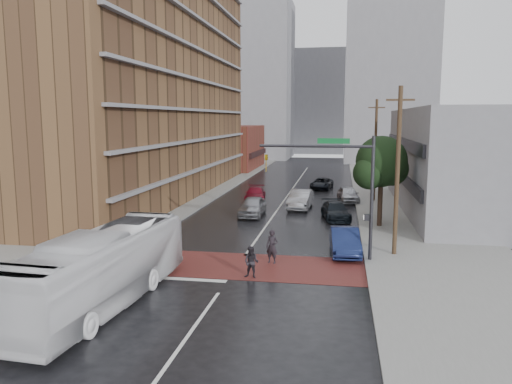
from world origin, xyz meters
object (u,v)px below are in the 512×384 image
(transit_bus, at_px, (102,269))
(car_parked_mid, at_px, (336,211))
(pedestrian_a, at_px, (272,247))
(car_travel_a, at_px, (252,206))
(car_travel_b, at_px, (301,199))
(pedestrian_b, at_px, (251,262))
(car_parked_near, at_px, (345,241))
(car_parked_far, at_px, (348,194))
(car_travel_c, at_px, (255,194))
(suv_travel, at_px, (322,184))

(transit_bus, bearing_deg, car_parked_mid, 68.31)
(pedestrian_a, distance_m, car_travel_a, 14.03)
(car_travel_a, relative_size, car_travel_b, 0.93)
(pedestrian_a, height_order, car_travel_b, pedestrian_a)
(pedestrian_a, bearing_deg, pedestrian_b, -88.23)
(car_parked_near, distance_m, car_parked_far, 19.38)
(car_travel_b, xyz_separation_m, car_parked_mid, (3.22, -4.36, -0.15))
(pedestrian_b, bearing_deg, car_parked_far, 89.21)
(transit_bus, relative_size, car_travel_c, 2.51)
(pedestrian_a, relative_size, car_travel_b, 0.37)
(car_travel_c, relative_size, car_parked_near, 1.00)
(transit_bus, relative_size, car_parked_far, 2.61)
(pedestrian_a, xyz_separation_m, car_travel_b, (0.17, 17.63, -0.11))
(car_travel_a, height_order, car_parked_mid, car_travel_a)
(pedestrian_a, bearing_deg, car_travel_c, 117.72)
(transit_bus, distance_m, car_parked_near, 14.78)
(car_travel_b, distance_m, car_travel_c, 6.02)
(pedestrian_a, height_order, car_parked_near, pedestrian_a)
(pedestrian_b, bearing_deg, car_travel_c, 110.31)
(car_parked_mid, distance_m, car_parked_far, 8.89)
(pedestrian_b, bearing_deg, pedestrian_a, 87.32)
(car_travel_c, distance_m, car_parked_mid, 11.31)
(car_parked_near, bearing_deg, car_parked_mid, 89.72)
(transit_bus, xyz_separation_m, car_parked_mid, (9.82, 20.93, -0.96))
(car_travel_c, bearing_deg, transit_bus, -99.78)
(pedestrian_b, bearing_deg, suv_travel, 97.15)
(transit_bus, height_order, suv_travel, transit_bus)
(pedestrian_b, height_order, car_travel_b, car_travel_b)
(pedestrian_b, height_order, car_travel_c, pedestrian_b)
(car_travel_b, relative_size, car_travel_c, 1.09)
(car_parked_mid, bearing_deg, suv_travel, 85.79)
(pedestrian_a, height_order, car_parked_far, pedestrian_a)
(pedestrian_a, height_order, suv_travel, pedestrian_a)
(suv_travel, distance_m, car_parked_far, 9.32)
(suv_travel, distance_m, car_parked_near, 28.34)
(suv_travel, xyz_separation_m, car_parked_near, (2.52, -28.22, 0.14))
(transit_bus, distance_m, car_travel_c, 28.97)
(suv_travel, height_order, car_parked_far, car_parked_far)
(car_travel_a, distance_m, car_travel_b, 5.52)
(car_travel_a, distance_m, suv_travel, 18.10)
(suv_travel, bearing_deg, car_travel_c, -114.33)
(car_parked_near, bearing_deg, suv_travel, 91.10)
(pedestrian_a, xyz_separation_m, car_travel_a, (-3.56, 13.57, -0.15))
(car_travel_c, xyz_separation_m, suv_travel, (6.20, 9.69, -0.04))
(car_travel_c, xyz_separation_m, car_parked_far, (9.13, 0.85, 0.09))
(pedestrian_a, relative_size, pedestrian_b, 1.16)
(car_travel_a, height_order, suv_travel, car_travel_a)
(car_travel_a, relative_size, car_parked_near, 1.01)
(car_parked_mid, bearing_deg, car_travel_a, 167.41)
(car_parked_near, relative_size, car_parked_mid, 0.98)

